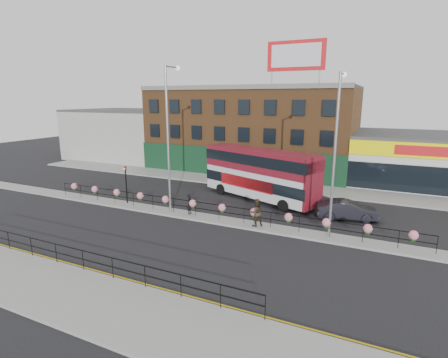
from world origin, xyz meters
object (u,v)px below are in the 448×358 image
at_px(pedestrian_b, 256,212).
at_px(lamp_column_west, 170,127).
at_px(pedestrian_a, 190,204).
at_px(double_decker_bus, 260,169).
at_px(car, 347,210).
at_px(lamp_column_east, 336,142).

bearing_deg(pedestrian_b, lamp_column_west, -44.37).
bearing_deg(pedestrian_b, pedestrian_a, -44.01).
bearing_deg(pedestrian_a, lamp_column_west, 71.63).
relative_size(double_decker_bus, pedestrian_a, 7.06).
bearing_deg(car, double_decker_bus, 58.88).
bearing_deg(double_decker_bus, lamp_column_east, -41.50).
relative_size(car, pedestrian_a, 2.92).
relative_size(double_decker_bus, pedestrian_b, 5.79).
distance_m(double_decker_bus, lamp_column_east, 10.14).
height_order(double_decker_bus, pedestrian_b, double_decker_bus).
distance_m(car, lamp_column_east, 6.97).
bearing_deg(car, pedestrian_b, 113.86).
xyz_separation_m(car, lamp_column_east, (-0.61, -4.12, 5.58)).
xyz_separation_m(pedestrian_a, pedestrian_b, (5.57, -0.29, 0.18)).
relative_size(pedestrian_a, lamp_column_east, 0.16).
xyz_separation_m(lamp_column_west, lamp_column_east, (12.26, 0.03, -0.48)).
bearing_deg(car, lamp_column_west, 92.50).
height_order(pedestrian_a, lamp_column_west, lamp_column_west).
relative_size(pedestrian_a, pedestrian_b, 0.82).
xyz_separation_m(car, pedestrian_a, (-11.17, -4.28, 0.22)).
height_order(car, pedestrian_b, pedestrian_b).
height_order(pedestrian_b, lamp_column_west, lamp_column_west).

